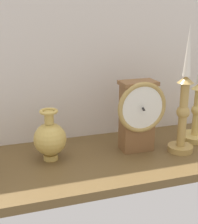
# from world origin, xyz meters

# --- Properties ---
(ground_plane) EXTENTS (1.00, 0.36, 0.02)m
(ground_plane) POSITION_xyz_m (0.00, 0.00, -0.01)
(ground_plane) COLOR brown
(back_wall) EXTENTS (1.20, 0.02, 0.65)m
(back_wall) POSITION_xyz_m (0.00, 0.18, 0.33)
(back_wall) COLOR silver
(back_wall) RESTS_ON ground_plane
(mantel_clock) EXTENTS (0.15, 0.10, 0.22)m
(mantel_clock) POSITION_xyz_m (0.12, 0.01, 0.12)
(mantel_clock) COLOR brown
(mantel_clock) RESTS_ON ground_plane
(candlestick_tall_left) EXTENTS (0.08, 0.08, 0.38)m
(candlestick_tall_left) POSITION_xyz_m (0.25, -0.04, 0.14)
(candlestick_tall_left) COLOR #B28E4A
(candlestick_tall_left) RESTS_ON ground_plane
(candlestick_tall_center) EXTENTS (0.10, 0.10, 0.41)m
(candlestick_tall_center) POSITION_xyz_m (0.34, 0.03, 0.11)
(candlestick_tall_center) COLOR #D4B55F
(candlestick_tall_center) RESTS_ON ground_plane
(brass_vase_bulbous) EXTENTS (0.09, 0.09, 0.15)m
(brass_vase_bulbous) POSITION_xyz_m (-0.14, 0.03, 0.07)
(brass_vase_bulbous) COLOR tan
(brass_vase_bulbous) RESTS_ON ground_plane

